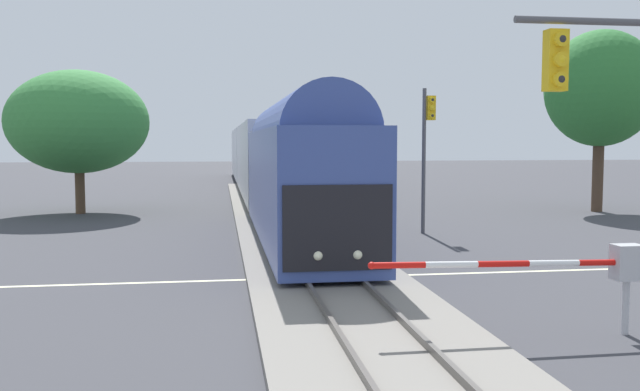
% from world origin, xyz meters
% --- Properties ---
extents(ground_plane, '(220.00, 220.00, 0.00)m').
position_xyz_m(ground_plane, '(0.00, 0.00, 0.00)').
color(ground_plane, '#3D3D42').
extents(road_centre_stripe, '(44.00, 0.20, 0.01)m').
position_xyz_m(road_centre_stripe, '(0.00, 0.00, 0.00)').
color(road_centre_stripe, beige).
rests_on(road_centre_stripe, ground).
extents(railway_track, '(4.40, 80.00, 0.32)m').
position_xyz_m(railway_track, '(0.00, 0.00, 0.10)').
color(railway_track, gray).
rests_on(railway_track, ground).
extents(commuter_train, '(3.04, 62.50, 5.16)m').
position_xyz_m(commuter_train, '(0.00, 27.14, 2.73)').
color(commuter_train, '#384C93').
rests_on(commuter_train, railway_track).
extents(crossing_gate_near, '(5.76, 0.40, 1.80)m').
position_xyz_m(crossing_gate_near, '(4.43, -6.44, 1.40)').
color(crossing_gate_near, '#B7B7BC').
rests_on(crossing_gate_near, ground).
extents(traffic_signal_far_side, '(0.53, 0.38, 5.99)m').
position_xyz_m(traffic_signal_far_side, '(5.60, 8.51, 4.00)').
color(traffic_signal_far_side, '#4C4C51').
rests_on(traffic_signal_far_side, ground).
extents(oak_behind_train, '(7.30, 7.30, 7.53)m').
position_xyz_m(oak_behind_train, '(-10.21, 18.64, 4.83)').
color(oak_behind_train, brown).
rests_on(oak_behind_train, ground).
extents(maple_right_background, '(5.87, 5.87, 9.77)m').
position_xyz_m(maple_right_background, '(17.42, 15.62, 6.62)').
color(maple_right_background, '#4C3828').
rests_on(maple_right_background, ground).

